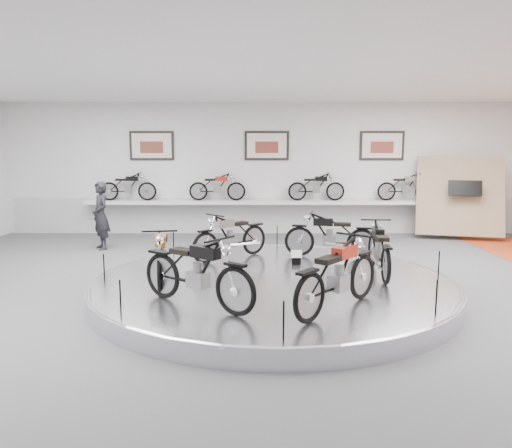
{
  "coord_description": "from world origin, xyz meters",
  "views": [
    {
      "loc": [
        -0.28,
        -8.37,
        2.58
      ],
      "look_at": [
        -0.31,
        0.6,
        1.24
      ],
      "focal_mm": 35.0,
      "sensor_mm": 36.0,
      "label": 1
    }
  ],
  "objects_px": {
    "bike_c": "(231,236)",
    "bike_e": "(197,271)",
    "bike_a": "(379,248)",
    "bike_d": "(161,255)",
    "display_platform": "(273,287)",
    "bike_b": "(330,235)",
    "shelf": "(267,202)",
    "visitor": "(101,216)",
    "bike_f": "(338,274)"
  },
  "relations": [
    {
      "from": "bike_c",
      "to": "bike_e",
      "type": "height_order",
      "value": "bike_e"
    },
    {
      "from": "bike_a",
      "to": "bike_c",
      "type": "xyz_separation_m",
      "value": [
        -2.79,
        1.33,
        0.0
      ]
    },
    {
      "from": "bike_c",
      "to": "bike_d",
      "type": "distance_m",
      "value": 2.18
    },
    {
      "from": "display_platform",
      "to": "bike_b",
      "type": "height_order",
      "value": "bike_b"
    },
    {
      "from": "bike_b",
      "to": "shelf",
      "type": "bearing_deg",
      "value": -62.73
    },
    {
      "from": "bike_d",
      "to": "visitor",
      "type": "xyz_separation_m",
      "value": [
        -2.43,
        4.44,
        0.09
      ]
    },
    {
      "from": "visitor",
      "to": "bike_a",
      "type": "bearing_deg",
      "value": 22.6
    },
    {
      "from": "shelf",
      "to": "bike_b",
      "type": "distance_m",
      "value": 4.81
    },
    {
      "from": "bike_a",
      "to": "bike_e",
      "type": "bearing_deg",
      "value": 124.41
    },
    {
      "from": "bike_a",
      "to": "bike_d",
      "type": "bearing_deg",
      "value": 101.43
    },
    {
      "from": "shelf",
      "to": "bike_a",
      "type": "xyz_separation_m",
      "value": [
        1.94,
        -6.12,
        -0.21
      ]
    },
    {
      "from": "bike_e",
      "to": "bike_b",
      "type": "bearing_deg",
      "value": 90.46
    },
    {
      "from": "display_platform",
      "to": "bike_c",
      "type": "distance_m",
      "value": 1.93
    },
    {
      "from": "shelf",
      "to": "bike_c",
      "type": "bearing_deg",
      "value": -99.98
    },
    {
      "from": "display_platform",
      "to": "bike_d",
      "type": "relative_size",
      "value": 3.8
    },
    {
      "from": "bike_b",
      "to": "bike_d",
      "type": "relative_size",
      "value": 0.99
    },
    {
      "from": "shelf",
      "to": "visitor",
      "type": "distance_m",
      "value": 4.9
    },
    {
      "from": "bike_a",
      "to": "bike_f",
      "type": "bearing_deg",
      "value": 155.43
    },
    {
      "from": "bike_c",
      "to": "bike_f",
      "type": "distance_m",
      "value": 3.79
    },
    {
      "from": "bike_a",
      "to": "visitor",
      "type": "distance_m",
      "value": 7.39
    },
    {
      "from": "shelf",
      "to": "bike_d",
      "type": "distance_m",
      "value": 6.96
    },
    {
      "from": "bike_d",
      "to": "bike_f",
      "type": "xyz_separation_m",
      "value": [
        2.8,
        -1.49,
        0.03
      ]
    },
    {
      "from": "shelf",
      "to": "visitor",
      "type": "bearing_deg",
      "value": -152.66
    },
    {
      "from": "bike_a",
      "to": "bike_e",
      "type": "relative_size",
      "value": 0.92
    },
    {
      "from": "display_platform",
      "to": "bike_e",
      "type": "relative_size",
      "value": 3.52
    },
    {
      "from": "bike_a",
      "to": "bike_f",
      "type": "relative_size",
      "value": 0.93
    },
    {
      "from": "shelf",
      "to": "visitor",
      "type": "xyz_separation_m",
      "value": [
        -4.35,
        -2.25,
        -0.12
      ]
    },
    {
      "from": "bike_a",
      "to": "bike_c",
      "type": "bearing_deg",
      "value": 67.65
    },
    {
      "from": "bike_d",
      "to": "bike_a",
      "type": "bearing_deg",
      "value": 89.82
    },
    {
      "from": "shelf",
      "to": "bike_b",
      "type": "height_order",
      "value": "bike_b"
    },
    {
      "from": "bike_b",
      "to": "visitor",
      "type": "xyz_separation_m",
      "value": [
        -5.62,
        2.39,
        0.09
      ]
    },
    {
      "from": "display_platform",
      "to": "bike_f",
      "type": "relative_size",
      "value": 3.56
    },
    {
      "from": "display_platform",
      "to": "shelf",
      "type": "distance_m",
      "value": 6.46
    },
    {
      "from": "display_platform",
      "to": "bike_b",
      "type": "xyz_separation_m",
      "value": [
        1.27,
        1.76,
        0.64
      ]
    },
    {
      "from": "bike_a",
      "to": "bike_d",
      "type": "xyz_separation_m",
      "value": [
        -3.87,
        -0.57,
        0.0
      ]
    },
    {
      "from": "bike_c",
      "to": "visitor",
      "type": "height_order",
      "value": "visitor"
    },
    {
      "from": "bike_d",
      "to": "bike_e",
      "type": "relative_size",
      "value": 0.93
    },
    {
      "from": "bike_c",
      "to": "bike_e",
      "type": "bearing_deg",
      "value": 41.13
    },
    {
      "from": "bike_e",
      "to": "display_platform",
      "type": "bearing_deg",
      "value": 90.42
    },
    {
      "from": "bike_c",
      "to": "bike_e",
      "type": "xyz_separation_m",
      "value": [
        -0.32,
        -3.21,
        0.04
      ]
    },
    {
      "from": "bike_b",
      "to": "bike_a",
      "type": "bearing_deg",
      "value": 126.38
    },
    {
      "from": "bike_a",
      "to": "bike_d",
      "type": "relative_size",
      "value": 0.99
    },
    {
      "from": "display_platform",
      "to": "bike_a",
      "type": "bearing_deg",
      "value": 8.22
    },
    {
      "from": "bike_e",
      "to": "bike_a",
      "type": "bearing_deg",
      "value": 67.57
    },
    {
      "from": "display_platform",
      "to": "bike_a",
      "type": "height_order",
      "value": "bike_a"
    },
    {
      "from": "visitor",
      "to": "display_platform",
      "type": "bearing_deg",
      "value": 10.54
    },
    {
      "from": "shelf",
      "to": "bike_c",
      "type": "relative_size",
      "value": 6.56
    },
    {
      "from": "bike_c",
      "to": "visitor",
      "type": "xyz_separation_m",
      "value": [
        -3.51,
        2.54,
        0.09
      ]
    },
    {
      "from": "bike_f",
      "to": "visitor",
      "type": "bearing_deg",
      "value": 81.62
    },
    {
      "from": "bike_a",
      "to": "bike_f",
      "type": "distance_m",
      "value": 2.32
    }
  ]
}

